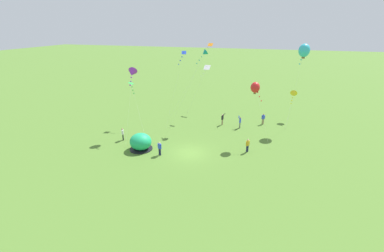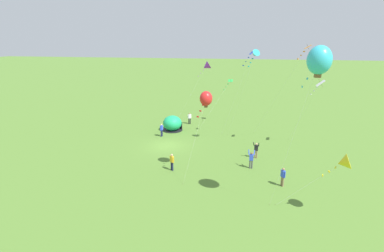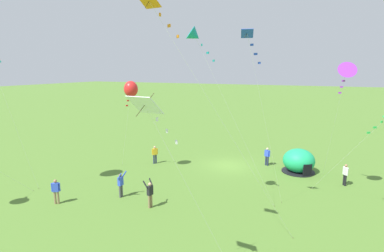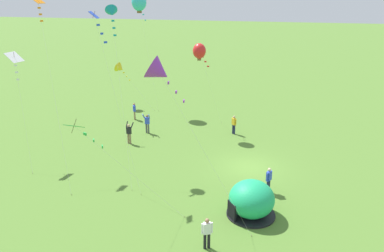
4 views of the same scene
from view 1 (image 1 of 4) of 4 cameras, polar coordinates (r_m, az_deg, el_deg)
name	(u,v)px [view 1 (image 1 of 4)]	position (r m, az deg, el deg)	size (l,w,h in m)	color
ground_plane	(190,153)	(31.40, -0.44, -5.99)	(300.00, 300.00, 0.00)	#517A2D
popup_tent	(141,142)	(32.49, -11.35, -3.49)	(2.81, 2.81, 2.10)	#1EAD6B
person_flying_kite	(222,119)	(39.91, 6.79, 1.60)	(0.54, 0.68, 1.89)	#8C7251
person_strolling	(123,134)	(35.59, -15.15, -1.63)	(0.39, 0.54, 1.72)	black
person_far_back	(248,145)	(31.93, 12.26, -4.10)	(0.43, 0.47, 1.72)	#1E2347
person_arms_raised	(240,122)	(39.07, 10.61, 0.93)	(0.46, 0.68, 1.89)	#4C4C51
person_with_toddler	(263,118)	(41.44, 15.54, 1.65)	(0.52, 0.40, 1.72)	#8C7251
person_watching_sky	(160,148)	(30.72, -7.21, -4.82)	(0.56, 0.36, 1.72)	#1E2347
kite_green	(132,86)	(39.24, -13.24, 8.63)	(4.13, 4.37, 6.79)	silver
kite_cyan	(304,51)	(40.40, 23.66, 15.11)	(1.92, 2.94, 12.12)	silver
kite_teal	(204,53)	(37.69, 2.78, 15.87)	(5.20, 3.49, 11.35)	silver
kite_purple	(132,73)	(35.17, -13.16, 11.40)	(1.51, 5.41, 9.40)	silver
kite_white	(206,69)	(45.43, 3.20, 12.61)	(3.39, 2.86, 8.11)	silver
kite_yellow	(293,94)	(43.87, 21.58, 6.53)	(1.50, 4.81, 4.92)	silver
kite_orange	(208,48)	(42.84, 3.63, 16.92)	(6.09, 5.15, 11.87)	silver
kite_blue	(182,57)	(38.09, -2.15, 15.08)	(2.32, 3.69, 11.05)	silver
kite_red	(255,87)	(32.98, 13.87, 8.31)	(3.10, 2.25, 7.99)	silver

